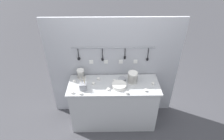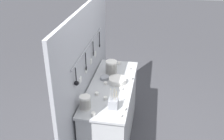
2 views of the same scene
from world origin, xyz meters
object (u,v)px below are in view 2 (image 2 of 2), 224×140
(cup_front_right, at_px, (131,78))
(cup_edge_near, at_px, (119,63))
(steel_mixing_bowl, at_px, (105,78))
(bowl_stack_short_front, at_px, (111,68))
(cup_by_caddy, at_px, (105,98))
(cup_mid_row, at_px, (106,83))
(cup_edge_far, at_px, (97,94))
(cutlery_caddy, at_px, (113,103))
(cup_back_right, at_px, (120,116))
(cup_back_left, at_px, (121,89))
(cup_front_left, at_px, (129,68))
(plate_stack, at_px, (118,80))
(cup_centre, at_px, (93,114))
(bowl_stack_wide_centre, at_px, (85,103))
(cup_beside_plates, at_px, (124,109))

(cup_front_right, xyz_separation_m, cup_edge_near, (0.47, 0.24, 0.00))
(steel_mixing_bowl, height_order, cup_edge_near, steel_mixing_bowl)
(bowl_stack_short_front, relative_size, cup_by_caddy, 4.05)
(cup_mid_row, height_order, cup_edge_far, same)
(cup_edge_far, bearing_deg, cutlery_caddy, -133.02)
(cup_back_right, height_order, cup_mid_row, same)
(cup_back_left, height_order, cup_front_left, same)
(plate_stack, xyz_separation_m, cup_edge_far, (-0.36, 0.21, -0.02))
(cup_edge_far, bearing_deg, cup_centre, -172.10)
(steel_mixing_bowl, bearing_deg, cup_back_right, -157.35)
(plate_stack, bearing_deg, bowl_stack_wide_centre, 157.72)
(cup_beside_plates, distance_m, cup_edge_near, 1.24)
(bowl_stack_wide_centre, distance_m, plate_stack, 0.73)
(cup_front_left, height_order, cup_mid_row, same)
(cup_back_right, relative_size, cup_edge_near, 1.00)
(bowl_stack_wide_centre, bearing_deg, cup_edge_far, -11.25)
(steel_mixing_bowl, relative_size, cup_back_left, 2.54)
(steel_mixing_bowl, bearing_deg, cup_centre, -177.15)
(cutlery_caddy, distance_m, cup_back_right, 0.20)
(cup_back_right, distance_m, cup_front_left, 1.19)
(cup_back_left, xyz_separation_m, cup_mid_row, (0.11, 0.23, 0.00))
(bowl_stack_short_front, height_order, cup_front_left, bowl_stack_short_front)
(cup_back_left, distance_m, cup_mid_row, 0.26)
(cutlery_caddy, relative_size, cup_mid_row, 5.25)
(cup_beside_plates, height_order, cup_edge_far, same)
(cutlery_caddy, distance_m, cup_edge_far, 0.35)
(steel_mixing_bowl, bearing_deg, bowl_stack_wide_centre, 173.79)
(cup_back_right, bearing_deg, cup_edge_far, 41.63)
(cup_edge_near, bearing_deg, cup_edge_far, 171.16)
(cup_by_caddy, relative_size, cup_edge_far, 1.00)
(cup_back_left, bearing_deg, cup_back_right, -173.15)
(cutlery_caddy, xyz_separation_m, cup_edge_far, (0.24, 0.26, -0.04))
(cup_front_left, bearing_deg, cup_mid_row, 151.92)
(cup_by_caddy, distance_m, cup_edge_far, 0.15)
(cup_back_right, xyz_separation_m, cup_front_right, (0.88, -0.03, 0.00))
(cup_front_left, bearing_deg, cup_back_left, 176.57)
(cup_front_left, bearing_deg, cutlery_caddy, 176.04)
(cup_front_right, bearing_deg, cup_beside_plates, 180.00)
(cup_by_caddy, relative_size, cup_centre, 1.00)
(cup_beside_plates, bearing_deg, cup_back_left, 12.34)
(cup_back_right, relative_size, cup_centre, 1.00)
(cup_by_caddy, relative_size, cup_edge_near, 1.00)
(cup_back_left, height_order, cup_edge_far, same)
(bowl_stack_wide_centre, relative_size, cup_by_caddy, 3.42)
(cup_back_right, xyz_separation_m, cup_edge_near, (1.35, 0.21, 0.00))
(cutlery_caddy, height_order, cup_front_left, cutlery_caddy)
(bowl_stack_wide_centre, xyz_separation_m, plate_stack, (0.68, -0.28, -0.05))
(steel_mixing_bowl, height_order, cup_front_right, steel_mixing_bowl)
(cup_front_right, height_order, cup_by_caddy, same)
(cup_back_right, distance_m, cup_by_caddy, 0.40)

